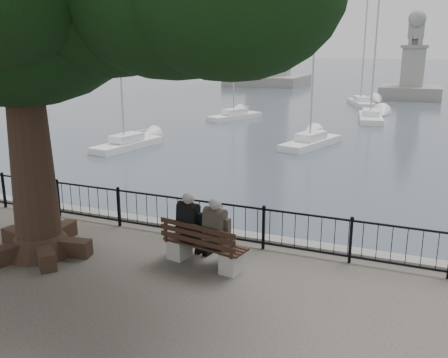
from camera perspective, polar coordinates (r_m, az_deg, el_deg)
The scene contains 11 objects.
harbor at distance 12.85m, azimuth 0.87°, elevation -8.53°, with size 260.00×260.00×1.20m.
railing at distance 12.03m, azimuth 0.00°, elevation -4.79°, with size 22.06×0.06×1.00m.
bench at distance 10.91m, azimuth -2.35°, elevation -8.12°, with size 1.99×0.90×1.01m.
person_left at distance 11.04m, azimuth -3.57°, elevation -5.69°, with size 0.54×0.85×1.60m.
person_right at distance 10.67m, azimuth -0.55°, elevation -6.42°, with size 0.54×0.85×1.60m.
lion_monument at distance 58.00m, azimuth 20.71°, elevation 10.91°, with size 6.25×6.25×9.16m.
sailboat_a at distance 28.58m, azimuth -11.03°, elevation 4.02°, with size 1.99×4.90×8.33m.
sailboat_b at distance 29.01m, azimuth 9.90°, elevation 4.36°, with size 2.69×5.19×10.98m.
sailboat_e at distance 39.19m, azimuth 1.24°, elevation 7.38°, with size 3.19×5.03×11.52m.
sailboat_f at distance 40.00m, azimuth 16.41°, elevation 6.91°, with size 2.50×6.00×11.98m.
sailboat_h at distance 50.09m, azimuth 15.37°, elevation 8.58°, with size 3.40×5.68×13.11m.
Camera 1 is at (4.36, -7.93, 4.67)m, focal length 40.00 mm.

